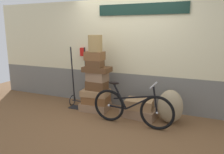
{
  "coord_description": "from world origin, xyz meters",
  "views": [
    {
      "loc": [
        1.73,
        -3.99,
        1.79
      ],
      "look_at": [
        -0.08,
        0.15,
        0.82
      ],
      "focal_mm": 35.64,
      "sensor_mm": 36.0,
      "label": 1
    }
  ],
  "objects_px": {
    "suitcase_3": "(97,85)",
    "suitcase_6": "(95,64)",
    "suitcase_9": "(139,104)",
    "bicycle": "(131,108)",
    "suitcase_4": "(97,76)",
    "suitcase_8": "(139,112)",
    "wicker_basket": "(95,43)",
    "burlap_sack": "(170,106)",
    "suitcase_1": "(96,99)",
    "suitcase_7": "(95,56)",
    "suitcase_2": "(95,93)",
    "luggage_trolley": "(79,93)",
    "suitcase_0": "(95,106)",
    "suitcase_5": "(97,69)"
  },
  "relations": [
    {
      "from": "suitcase_7",
      "to": "suitcase_8",
      "type": "xyz_separation_m",
      "value": [
        1.03,
        -0.01,
        -1.14
      ]
    },
    {
      "from": "bicycle",
      "to": "suitcase_8",
      "type": "bearing_deg",
      "value": 87.51
    },
    {
      "from": "suitcase_0",
      "to": "wicker_basket",
      "type": "bearing_deg",
      "value": -7.3
    },
    {
      "from": "suitcase_0",
      "to": "suitcase_5",
      "type": "distance_m",
      "value": 0.85
    },
    {
      "from": "suitcase_1",
      "to": "wicker_basket",
      "type": "bearing_deg",
      "value": -41.97
    },
    {
      "from": "suitcase_8",
      "to": "suitcase_3",
      "type": "bearing_deg",
      "value": -174.52
    },
    {
      "from": "suitcase_0",
      "to": "wicker_basket",
      "type": "height_order",
      "value": "wicker_basket"
    },
    {
      "from": "suitcase_4",
      "to": "suitcase_8",
      "type": "height_order",
      "value": "suitcase_4"
    },
    {
      "from": "suitcase_5",
      "to": "burlap_sack",
      "type": "relative_size",
      "value": 0.89
    },
    {
      "from": "suitcase_7",
      "to": "suitcase_4",
      "type": "bearing_deg",
      "value": 9.3
    },
    {
      "from": "suitcase_6",
      "to": "wicker_basket",
      "type": "xyz_separation_m",
      "value": [
        -0.0,
        0.03,
        0.44
      ]
    },
    {
      "from": "suitcase_4",
      "to": "wicker_basket",
      "type": "xyz_separation_m",
      "value": [
        -0.03,
        -0.02,
        0.73
      ]
    },
    {
      "from": "luggage_trolley",
      "to": "suitcase_4",
      "type": "bearing_deg",
      "value": -1.25
    },
    {
      "from": "suitcase_4",
      "to": "burlap_sack",
      "type": "bearing_deg",
      "value": 3.78
    },
    {
      "from": "suitcase_6",
      "to": "suitcase_7",
      "type": "relative_size",
      "value": 0.89
    },
    {
      "from": "suitcase_4",
      "to": "luggage_trolley",
      "type": "height_order",
      "value": "luggage_trolley"
    },
    {
      "from": "suitcase_5",
      "to": "wicker_basket",
      "type": "bearing_deg",
      "value": -123.82
    },
    {
      "from": "suitcase_1",
      "to": "suitcase_7",
      "type": "xyz_separation_m",
      "value": [
        -0.02,
        0.01,
        0.97
      ]
    },
    {
      "from": "suitcase_1",
      "to": "suitcase_8",
      "type": "distance_m",
      "value": 1.02
    },
    {
      "from": "suitcase_3",
      "to": "suitcase_9",
      "type": "xyz_separation_m",
      "value": [
        1.0,
        -0.04,
        -0.29
      ]
    },
    {
      "from": "suitcase_2",
      "to": "suitcase_4",
      "type": "bearing_deg",
      "value": 33.28
    },
    {
      "from": "suitcase_5",
      "to": "luggage_trolley",
      "type": "distance_m",
      "value": 0.75
    },
    {
      "from": "suitcase_2",
      "to": "bicycle",
      "type": "relative_size",
      "value": 0.36
    },
    {
      "from": "suitcase_0",
      "to": "luggage_trolley",
      "type": "relative_size",
      "value": 0.44
    },
    {
      "from": "suitcase_9",
      "to": "suitcase_3",
      "type": "bearing_deg",
      "value": 173.86
    },
    {
      "from": "suitcase_2",
      "to": "suitcase_4",
      "type": "xyz_separation_m",
      "value": [
        0.04,
        0.03,
        0.37
      ]
    },
    {
      "from": "suitcase_3",
      "to": "suitcase_6",
      "type": "xyz_separation_m",
      "value": [
        -0.01,
        -0.05,
        0.49
      ]
    },
    {
      "from": "suitcase_8",
      "to": "luggage_trolley",
      "type": "relative_size",
      "value": 0.51
    },
    {
      "from": "suitcase_4",
      "to": "suitcase_5",
      "type": "relative_size",
      "value": 0.74
    },
    {
      "from": "suitcase_5",
      "to": "luggage_trolley",
      "type": "xyz_separation_m",
      "value": [
        -0.48,
        0.0,
        -0.58
      ]
    },
    {
      "from": "suitcase_9",
      "to": "suitcase_4",
      "type": "bearing_deg",
      "value": 173.63
    },
    {
      "from": "wicker_basket",
      "to": "luggage_trolley",
      "type": "height_order",
      "value": "wicker_basket"
    },
    {
      "from": "suitcase_9",
      "to": "bicycle",
      "type": "relative_size",
      "value": 0.34
    },
    {
      "from": "suitcase_6",
      "to": "suitcase_7",
      "type": "xyz_separation_m",
      "value": [
        -0.03,
        0.04,
        0.17
      ]
    },
    {
      "from": "suitcase_4",
      "to": "suitcase_7",
      "type": "distance_m",
      "value": 0.46
    },
    {
      "from": "suitcase_4",
      "to": "bicycle",
      "type": "bearing_deg",
      "value": -20.19
    },
    {
      "from": "suitcase_1",
      "to": "luggage_trolley",
      "type": "height_order",
      "value": "luggage_trolley"
    },
    {
      "from": "suitcase_1",
      "to": "suitcase_7",
      "type": "relative_size",
      "value": 1.45
    },
    {
      "from": "suitcase_6",
      "to": "burlap_sack",
      "type": "relative_size",
      "value": 0.53
    },
    {
      "from": "wicker_basket",
      "to": "burlap_sack",
      "type": "bearing_deg",
      "value": -1.13
    },
    {
      "from": "suitcase_7",
      "to": "suitcase_1",
      "type": "bearing_deg",
      "value": -27.35
    },
    {
      "from": "suitcase_6",
      "to": "bicycle",
      "type": "xyz_separation_m",
      "value": [
        0.98,
        -0.42,
        -0.72
      ]
    },
    {
      "from": "suitcase_3",
      "to": "bicycle",
      "type": "distance_m",
      "value": 1.1
    },
    {
      "from": "burlap_sack",
      "to": "suitcase_1",
      "type": "bearing_deg",
      "value": 178.83
    },
    {
      "from": "wicker_basket",
      "to": "suitcase_1",
      "type": "bearing_deg",
      "value": 142.64
    },
    {
      "from": "suitcase_0",
      "to": "suitcase_3",
      "type": "relative_size",
      "value": 1.42
    },
    {
      "from": "suitcase_2",
      "to": "suitcase_4",
      "type": "height_order",
      "value": "suitcase_4"
    },
    {
      "from": "suitcase_3",
      "to": "suitcase_0",
      "type": "bearing_deg",
      "value": -156.62
    },
    {
      "from": "suitcase_8",
      "to": "burlap_sack",
      "type": "distance_m",
      "value": 0.68
    },
    {
      "from": "suitcase_2",
      "to": "suitcase_3",
      "type": "xyz_separation_m",
      "value": [
        0.03,
        0.03,
        0.17
      ]
    }
  ]
}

